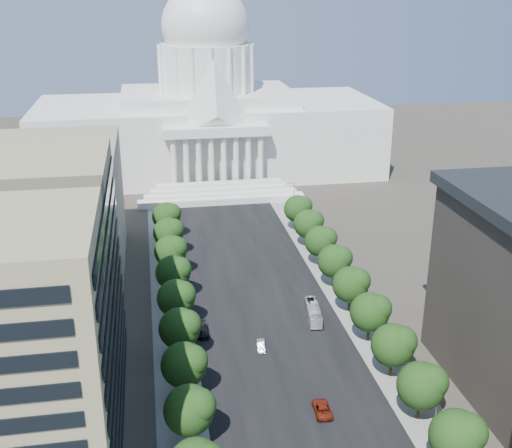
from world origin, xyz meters
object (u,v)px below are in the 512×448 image
car_red (322,409)px  city_bus (313,312)px  car_silver (261,346)px  car_dark_b (203,330)px

car_red → city_bus: bearing=-99.0°
car_silver → car_red: size_ratio=0.73×
car_red → city_bus: size_ratio=0.54×
car_silver → city_bus: size_ratio=0.39×
car_dark_b → car_red: bearing=-59.5°
car_silver → city_bus: bearing=43.4°
car_silver → car_dark_b: 12.67m
car_dark_b → city_bus: bearing=5.6°
car_red → city_bus: (6.37, 30.25, 0.69)m
car_silver → car_dark_b: size_ratio=0.74×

